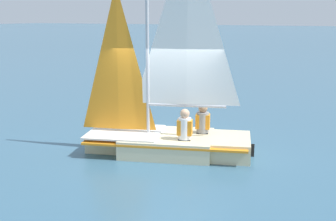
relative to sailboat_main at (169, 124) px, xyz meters
name	(u,v)px	position (x,y,z in m)	size (l,w,h in m)	color
ground_plane	(168,152)	(0.00, -0.01, -0.70)	(260.00, 260.00, 0.00)	#38607A
sailboat_main	(169,124)	(0.00, 0.00, 0.00)	(2.73, 4.15, 5.29)	beige
sailor_helm	(185,132)	(0.18, 0.51, -0.08)	(0.38, 0.40, 1.16)	black
sailor_crew	(203,126)	(-0.54, 0.66, -0.08)	(0.38, 0.40, 1.16)	black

